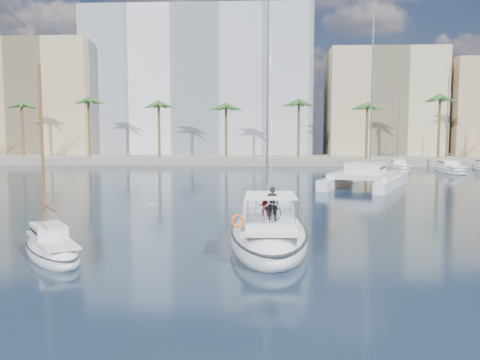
{
  "coord_description": "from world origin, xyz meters",
  "views": [
    {
      "loc": [
        1.67,
        -30.43,
        6.56
      ],
      "look_at": [
        -0.2,
        1.5,
        3.24
      ],
      "focal_mm": 40.0,
      "sensor_mm": 36.0,
      "label": 1
    }
  ],
  "objects": [
    {
      "name": "palm_right",
      "position": [
        34.0,
        57.0,
        10.28
      ],
      "size": [
        3.6,
        3.6,
        12.3
      ],
      "color": "brown",
      "rests_on": "ground"
    },
    {
      "name": "quay",
      "position": [
        0.0,
        61.0,
        0.6
      ],
      "size": [
        120.0,
        14.0,
        1.2
      ],
      "primitive_type": "cube",
      "color": "gray",
      "rests_on": "ground"
    },
    {
      "name": "ground",
      "position": [
        0.0,
        0.0,
        0.0
      ],
      "size": [
        160.0,
        160.0,
        0.0
      ],
      "primitive_type": "plane",
      "color": "black",
      "rests_on": "ground"
    },
    {
      "name": "moored_yacht_a",
      "position": [
        20.0,
        47.0,
        0.0
      ],
      "size": [
        3.37,
        9.52,
        11.9
      ],
      "primitive_type": null,
      "rotation": [
        0.0,
        0.0,
        -0.07
      ],
      "color": "silver",
      "rests_on": "ground"
    },
    {
      "name": "main_sloop",
      "position": [
        1.54,
        -1.04,
        0.57
      ],
      "size": [
        4.71,
        13.4,
        19.66
      ],
      "rotation": [
        0.0,
        0.0,
        0.04
      ],
      "color": "silver",
      "rests_on": "ground"
    },
    {
      "name": "palm_centre",
      "position": [
        0.0,
        57.0,
        10.28
      ],
      "size": [
        3.6,
        3.6,
        12.3
      ],
      "color": "brown",
      "rests_on": "ground"
    },
    {
      "name": "building_modern",
      "position": [
        -12.0,
        73.0,
        14.0
      ],
      "size": [
        42.0,
        16.0,
        28.0
      ],
      "primitive_type": "cube",
      "color": "silver",
      "rests_on": "ground"
    },
    {
      "name": "catamaran",
      "position": [
        11.66,
        26.7,
        1.18
      ],
      "size": [
        11.35,
        14.9,
        19.31
      ],
      "rotation": [
        0.0,
        0.0,
        -0.4
      ],
      "color": "silver",
      "rests_on": "ground"
    },
    {
      "name": "seagull",
      "position": [
        -6.81,
        6.81,
        0.91
      ],
      "size": [
        0.93,
        0.4,
        0.17
      ],
      "color": "silver",
      "rests_on": "ground"
    },
    {
      "name": "palm_left",
      "position": [
        -34.0,
        57.0,
        10.28
      ],
      "size": [
        3.6,
        3.6,
        12.3
      ],
      "color": "brown",
      "rests_on": "ground"
    },
    {
      "name": "building_beige",
      "position": [
        22.0,
        70.0,
        10.0
      ],
      "size": [
        20.0,
        14.0,
        20.0
      ],
      "primitive_type": "cube",
      "color": "tan",
      "rests_on": "ground"
    },
    {
      "name": "moored_yacht_b",
      "position": [
        26.5,
        45.0,
        0.0
      ],
      "size": [
        3.32,
        10.83,
        13.72
      ],
      "primitive_type": null,
      "rotation": [
        0.0,
        0.0,
        -0.02
      ],
      "color": "silver",
      "rests_on": "ground"
    },
    {
      "name": "building_tan_left",
      "position": [
        -42.0,
        69.0,
        11.0
      ],
      "size": [
        22.0,
        14.0,
        22.0
      ],
      "primitive_type": "cube",
      "color": "tan",
      "rests_on": "ground"
    },
    {
      "name": "small_sloop",
      "position": [
        -9.29,
        -4.78,
        0.39
      ],
      "size": [
        5.81,
        7.06,
        10.13
      ],
      "rotation": [
        0.0,
        0.0,
        0.6
      ],
      "color": "silver",
      "rests_on": "ground"
    }
  ]
}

